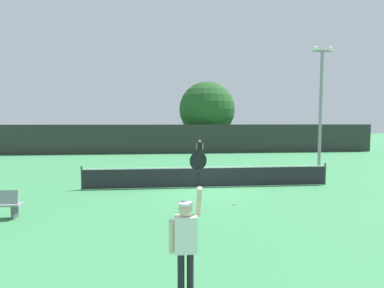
{
  "coord_description": "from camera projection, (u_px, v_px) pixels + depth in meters",
  "views": [
    {
      "loc": [
        -2.17,
        -14.3,
        3.1
      ],
      "look_at": [
        -0.53,
        2.32,
        1.87
      ],
      "focal_mm": 29.07,
      "sensor_mm": 36.0,
      "label": 1
    }
  ],
  "objects": [
    {
      "name": "light_pole",
      "position": [
        321.0,
        101.0,
        18.12
      ],
      "size": [
        1.18,
        0.28,
        7.41
      ],
      "color": "gray",
      "rests_on": "ground"
    },
    {
      "name": "large_tree",
      "position": [
        207.0,
        110.0,
        33.33
      ],
      "size": [
        5.96,
        5.96,
        7.34
      ],
      "color": "brown",
      "rests_on": "ground"
    },
    {
      "name": "perimeter_fence",
      "position": [
        184.0,
        139.0,
        30.0
      ],
      "size": [
        38.34,
        0.12,
        2.78
      ],
      "primitive_type": "cube",
      "color": "#2D332D",
      "rests_on": "ground"
    },
    {
      "name": "tennis_ball",
      "position": [
        234.0,
        204.0,
        11.47
      ],
      "size": [
        0.07,
        0.07,
        0.07
      ],
      "primitive_type": "sphere",
      "color": "#CCE033",
      "rests_on": "ground"
    },
    {
      "name": "parked_car_mid",
      "position": [
        265.0,
        140.0,
        37.51
      ],
      "size": [
        2.04,
        4.26,
        1.69
      ],
      "rotation": [
        0.0,
        0.0,
        0.03
      ],
      "color": "black",
      "rests_on": "ground"
    },
    {
      "name": "player_serving",
      "position": [
        186.0,
        235.0,
        5.31
      ],
      "size": [
        0.67,
        0.4,
        2.58
      ],
      "color": "white",
      "rests_on": "ground"
    },
    {
      "name": "player_receiving",
      "position": [
        200.0,
        147.0,
        25.73
      ],
      "size": [
        0.57,
        0.23,
        1.54
      ],
      "rotation": [
        0.0,
        0.0,
        3.14
      ],
      "color": "black",
      "rests_on": "ground"
    },
    {
      "name": "ground_plane",
      "position": [
        208.0,
        187.0,
        14.63
      ],
      "size": [
        120.0,
        120.0,
        0.0
      ],
      "primitive_type": "plane",
      "color": "#387F4C"
    },
    {
      "name": "parked_car_near",
      "position": [
        193.0,
        140.0,
        38.89
      ],
      "size": [
        1.92,
        4.2,
        1.69
      ],
      "rotation": [
        0.0,
        0.0,
        0.0
      ],
      "color": "white",
      "rests_on": "ground"
    },
    {
      "name": "tennis_net",
      "position": [
        208.0,
        176.0,
        14.59
      ],
      "size": [
        11.62,
        0.08,
        1.07
      ],
      "color": "#232328",
      "rests_on": "ground"
    }
  ]
}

